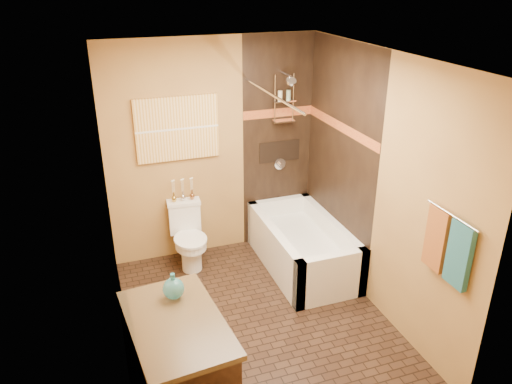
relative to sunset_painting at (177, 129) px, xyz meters
name	(u,v)px	position (x,y,z in m)	size (l,w,h in m)	color
floor	(258,321)	(0.40, -1.48, -1.55)	(3.00, 3.00, 0.00)	black
wall_left	(116,226)	(-0.80, -1.48, -0.30)	(0.02, 3.00, 2.50)	#AE8443
wall_right	(378,186)	(1.60, -1.48, -0.30)	(0.02, 3.00, 2.50)	#AE8443
wall_back	(213,150)	(0.40, 0.02, -0.30)	(2.40, 0.02, 2.50)	#AE8443
wall_front	(341,304)	(0.40, -2.98, -0.30)	(2.40, 0.02, 2.50)	#AE8443
ceiling	(258,57)	(0.40, -1.48, 0.95)	(3.00, 3.00, 0.00)	silver
alcove_tile_back	(278,143)	(1.17, 0.01, -0.30)	(0.85, 0.01, 2.50)	black
alcove_tile_right	(339,160)	(1.58, -0.73, -0.30)	(0.01, 1.50, 2.50)	black
mosaic_band_back	(279,113)	(1.17, 0.00, 0.07)	(0.85, 0.01, 0.10)	maroon
mosaic_band_right	(341,127)	(1.57, -0.73, 0.07)	(0.01, 1.50, 0.10)	maroon
alcove_niche	(280,151)	(1.20, 0.01, -0.40)	(0.50, 0.01, 0.25)	black
shower_fixtures	(284,111)	(1.20, -0.10, 0.12)	(0.24, 0.33, 1.16)	silver
curtain_rod	(271,94)	(0.80, -0.73, 0.47)	(0.03, 0.03, 1.55)	silver
towel_bar	(452,215)	(1.55, -2.53, -0.10)	(0.02, 0.02, 0.55)	silver
towel_teal	(459,255)	(1.56, -2.66, -0.37)	(0.05, 0.22, 0.52)	navy
towel_rust	(437,239)	(1.56, -2.40, -0.37)	(0.05, 0.22, 0.52)	brown
sunset_painting	(177,129)	(0.00, 0.00, 0.00)	(0.90, 0.04, 0.70)	gold
vanity_mirror	(126,253)	(-0.79, -2.36, -0.05)	(0.01, 1.00, 0.90)	white
bathtub	(302,249)	(1.20, -0.73, -1.33)	(0.80, 1.50, 0.55)	white
toilet	(188,236)	(0.00, -0.25, -1.18)	(0.39, 0.56, 0.73)	white
vanity	(179,371)	(-0.53, -2.36, -1.10)	(0.71, 1.07, 0.90)	black
teal_bottle	(173,286)	(-0.48, -2.09, -0.54)	(0.16, 0.16, 0.25)	teal
bud_vases	(183,189)	(0.00, -0.09, -0.68)	(0.26, 0.05, 0.26)	gold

